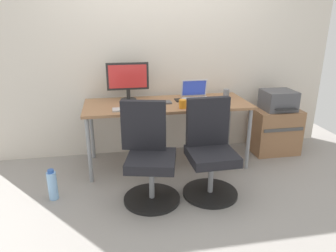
# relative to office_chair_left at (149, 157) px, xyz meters

# --- Properties ---
(ground_plane) EXTENTS (5.28, 5.28, 0.00)m
(ground_plane) POSITION_rel_office_chair_left_xyz_m (0.31, 0.72, -0.42)
(ground_plane) COLOR gray
(back_wall) EXTENTS (4.40, 0.04, 2.60)m
(back_wall) POSITION_rel_office_chair_left_xyz_m (0.31, 1.16, 0.88)
(back_wall) COLOR silver
(back_wall) RESTS_ON ground
(desk) EXTENTS (1.85, 0.71, 0.74)m
(desk) POSITION_rel_office_chair_left_xyz_m (0.31, 0.72, 0.26)
(desk) COLOR #996B47
(desk) RESTS_ON ground
(office_chair_left) EXTENTS (0.54, 0.54, 0.94)m
(office_chair_left) POSITION_rel_office_chair_left_xyz_m (0.00, 0.00, 0.00)
(office_chair_left) COLOR black
(office_chair_left) RESTS_ON ground
(office_chair_right) EXTENTS (0.54, 0.54, 0.94)m
(office_chair_right) POSITION_rel_office_chair_left_xyz_m (0.60, 0.00, 0.00)
(office_chair_right) COLOR black
(office_chair_right) RESTS_ON ground
(side_cabinet) EXTENTS (0.57, 0.41, 0.57)m
(side_cabinet) POSITION_rel_office_chair_left_xyz_m (1.72, 0.80, -0.14)
(side_cabinet) COLOR #996B47
(side_cabinet) RESTS_ON ground
(printer) EXTENTS (0.38, 0.40, 0.24)m
(printer) POSITION_rel_office_chair_left_xyz_m (1.72, 0.80, 0.26)
(printer) COLOR #515156
(printer) RESTS_ON side_cabinet
(water_bottle_on_floor) EXTENTS (0.09, 0.09, 0.31)m
(water_bottle_on_floor) POSITION_rel_office_chair_left_xyz_m (-0.91, 0.13, -0.28)
(water_bottle_on_floor) COLOR #8CBFF2
(water_bottle_on_floor) RESTS_ON ground
(desktop_monitor) EXTENTS (0.48, 0.18, 0.43)m
(desktop_monitor) POSITION_rel_office_chair_left_xyz_m (-0.11, 0.93, 0.57)
(desktop_monitor) COLOR #262626
(desktop_monitor) RESTS_ON desk
(open_laptop) EXTENTS (0.31, 0.27, 0.22)m
(open_laptop) POSITION_rel_office_chair_left_xyz_m (0.66, 0.81, 0.38)
(open_laptop) COLOR silver
(open_laptop) RESTS_ON desk
(keyboard_by_monitor) EXTENTS (0.34, 0.12, 0.02)m
(keyboard_by_monitor) POSITION_rel_office_chair_left_xyz_m (-0.14, 0.51, 0.33)
(keyboard_by_monitor) COLOR #B7B7B7
(keyboard_by_monitor) RESTS_ON desk
(keyboard_by_laptop) EXTENTS (0.34, 0.12, 0.02)m
(keyboard_by_laptop) POSITION_rel_office_chair_left_xyz_m (0.18, 0.71, 0.33)
(keyboard_by_laptop) COLOR #515156
(keyboard_by_laptop) RESTS_ON desk
(mouse_by_monitor) EXTENTS (0.06, 0.10, 0.03)m
(mouse_by_monitor) POSITION_rel_office_chair_left_xyz_m (0.17, 0.49, 0.34)
(mouse_by_monitor) COLOR #B7B7B7
(mouse_by_monitor) RESTS_ON desk
(mouse_by_laptop) EXTENTS (0.06, 0.10, 0.03)m
(mouse_by_laptop) POSITION_rel_office_chair_left_xyz_m (0.98, 0.72, 0.34)
(mouse_by_laptop) COLOR silver
(mouse_by_laptop) RESTS_ON desk
(coffee_mug) EXTENTS (0.08, 0.08, 0.09)m
(coffee_mug) POSITION_rel_office_chair_left_xyz_m (0.43, 0.48, 0.37)
(coffee_mug) COLOR orange
(coffee_mug) RESTS_ON desk
(pen_cup) EXTENTS (0.07, 0.07, 0.10)m
(pen_cup) POSITION_rel_office_chair_left_xyz_m (1.04, 0.82, 0.37)
(pen_cup) COLOR slate
(pen_cup) RESTS_ON desk
(phone_near_laptop) EXTENTS (0.07, 0.14, 0.01)m
(phone_near_laptop) POSITION_rel_office_chair_left_xyz_m (0.45, 0.79, 0.33)
(phone_near_laptop) COLOR black
(phone_near_laptop) RESTS_ON desk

